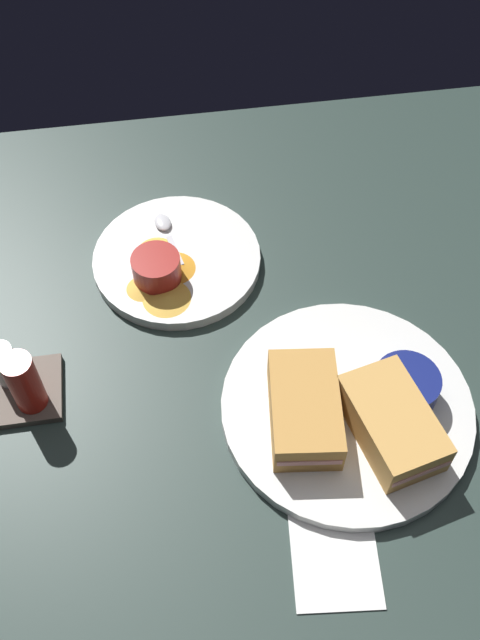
% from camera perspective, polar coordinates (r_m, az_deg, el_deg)
% --- Properties ---
extents(ground_plane, '(1.10, 1.10, 0.03)m').
position_cam_1_polar(ground_plane, '(0.88, 3.61, -7.14)').
color(ground_plane, '#283833').
extents(plate_sandwich_main, '(0.29, 0.29, 0.02)m').
position_cam_1_polar(plate_sandwich_main, '(0.86, 8.39, -6.86)').
color(plate_sandwich_main, silver).
rests_on(plate_sandwich_main, ground_plane).
extents(sandwich_half_near, '(0.14, 0.09, 0.05)m').
position_cam_1_polar(sandwich_half_near, '(0.82, 5.10, -6.98)').
color(sandwich_half_near, '#C68C42').
rests_on(sandwich_half_near, plate_sandwich_main).
extents(sandwich_half_far, '(0.15, 0.10, 0.05)m').
position_cam_1_polar(sandwich_half_far, '(0.83, 11.84, -7.91)').
color(sandwich_half_far, tan).
rests_on(sandwich_half_far, plate_sandwich_main).
extents(ramekin_dark_sauce, '(0.08, 0.08, 0.04)m').
position_cam_1_polar(ramekin_dark_sauce, '(0.86, 12.89, -5.10)').
color(ramekin_dark_sauce, navy).
rests_on(ramekin_dark_sauce, plate_sandwich_main).
extents(spoon_by_dark_ramekin, '(0.03, 0.10, 0.01)m').
position_cam_1_polar(spoon_by_dark_ramekin, '(0.85, 9.07, -6.67)').
color(spoon_by_dark_ramekin, silver).
rests_on(spoon_by_dark_ramekin, plate_sandwich_main).
extents(plate_chips_companion, '(0.23, 0.23, 0.02)m').
position_cam_1_polar(plate_chips_companion, '(0.99, -4.98, 4.77)').
color(plate_chips_companion, silver).
rests_on(plate_chips_companion, ground_plane).
extents(ramekin_light_gravy, '(0.06, 0.06, 0.04)m').
position_cam_1_polar(ramekin_light_gravy, '(0.94, -6.60, 4.13)').
color(ramekin_light_gravy, maroon).
rests_on(ramekin_light_gravy, plate_chips_companion).
extents(spoon_by_gravy_ramekin, '(0.10, 0.04, 0.01)m').
position_cam_1_polar(spoon_by_gravy_ramekin, '(1.01, -5.88, 7.13)').
color(spoon_by_gravy_ramekin, silver).
rests_on(spoon_by_gravy_ramekin, plate_chips_companion).
extents(plantain_chip_scatter, '(0.16, 0.11, 0.01)m').
position_cam_1_polar(plantain_chip_scatter, '(0.96, -6.12, 3.48)').
color(plantain_chip_scatter, gold).
rests_on(plantain_chip_scatter, plate_chips_companion).
extents(condiment_caddy, '(0.09, 0.09, 0.10)m').
position_cam_1_polar(condiment_caddy, '(0.88, -16.93, -4.66)').
color(condiment_caddy, brown).
rests_on(condiment_caddy, ground_plane).
extents(paper_napkin_folded, '(0.12, 0.10, 0.00)m').
position_cam_1_polar(paper_napkin_folded, '(0.80, 7.47, -17.96)').
color(paper_napkin_folded, white).
rests_on(paper_napkin_folded, ground_plane).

